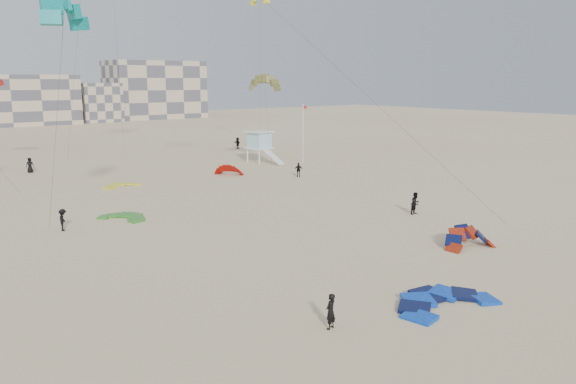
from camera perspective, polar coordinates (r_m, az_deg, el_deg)
ground at (r=29.68m, az=7.13°, el=-10.00°), size 320.00×320.00×0.00m
kite_ground_blue at (r=28.80m, az=15.59°, el=-11.03°), size 5.62×5.84×0.98m
kite_ground_orange at (r=38.65m, az=17.86°, el=-5.39°), size 4.13×4.17×3.48m
kite_ground_green at (r=46.16m, az=-16.38°, el=-2.62°), size 5.15×5.06×0.64m
kite_ground_red_far at (r=65.21m, az=-5.97°, el=1.76°), size 4.82×4.81×3.47m
kite_ground_yellow at (r=60.14m, az=-16.60°, el=0.54°), size 3.93×4.10×0.60m
kitesurfer_main at (r=25.14m, az=4.34°, el=-12.00°), size 0.68×0.55×1.62m
kitesurfer_b at (r=46.75m, az=12.83°, el=-1.12°), size 0.95×0.78×1.82m
kitesurfer_c at (r=43.75m, az=-21.90°, el=-2.65°), size 0.97×1.20×1.62m
kitesurfer_d at (r=63.30m, az=1.08°, el=2.27°), size 0.97×0.90×1.60m
kitesurfer_e at (r=72.78m, az=-24.75°, el=2.49°), size 0.95×0.69×1.79m
kitesurfer_f at (r=89.71m, az=-5.15°, el=4.97°), size 0.56×1.70×1.83m
kite_fly_teal_a at (r=41.56m, az=-21.80°, el=16.51°), size 6.33×6.33×15.61m
kite_fly_olive at (r=68.52m, az=-2.43°, el=10.87°), size 5.24×6.73×10.67m
kite_fly_yellow at (r=86.88m, az=-2.86°, el=18.93°), size 3.59×3.60×22.49m
lifeguard_tower_near at (r=74.41m, az=-2.91°, el=4.60°), size 3.38×5.94×4.17m
flagpole at (r=73.64m, az=1.54°, el=6.11°), size 0.63×0.10×7.76m
condo_mid at (r=152.43m, az=-26.91°, el=8.32°), size 32.00×16.00×12.00m
condo_east at (r=166.73m, az=-13.36°, el=10.06°), size 26.00×14.00×16.00m
condo_fill_right at (r=156.34m, az=-18.75°, el=8.61°), size 10.00×10.00×10.00m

